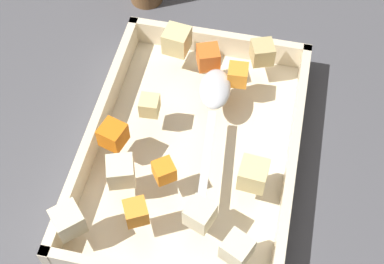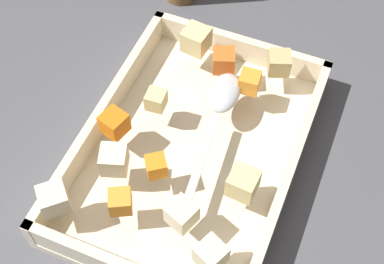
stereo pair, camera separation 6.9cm
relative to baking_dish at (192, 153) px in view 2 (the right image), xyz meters
name	(u,v)px [view 2 (the right image)]	position (x,y,z in m)	size (l,w,h in m)	color
ground_plane	(197,161)	(0.00, -0.01, -0.02)	(4.00, 4.00, 0.00)	#4C4C51
baking_dish	(192,153)	(0.00, 0.00, 0.00)	(0.38, 0.27, 0.05)	beige
carrot_chunk_corner_nw	(250,82)	(0.10, -0.04, 0.05)	(0.03, 0.03, 0.03)	orange
carrot_chunk_near_right	(120,202)	(-0.12, 0.04, 0.05)	(0.03, 0.03, 0.03)	orange
carrot_chunk_corner_ne	(156,166)	(-0.06, 0.02, 0.05)	(0.02, 0.02, 0.02)	orange
carrot_chunk_far_right	(114,123)	(-0.03, 0.09, 0.05)	(0.03, 0.03, 0.03)	orange
carrot_chunk_near_spoon	(224,60)	(0.12, 0.00, 0.05)	(0.03, 0.03, 0.03)	orange
potato_chunk_heap_top	(114,160)	(-0.08, 0.07, 0.06)	(0.03, 0.03, 0.03)	beige
potato_chunk_center	(211,254)	(-0.14, -0.08, 0.05)	(0.03, 0.03, 0.03)	beige
potato_chunk_front_center	(54,199)	(-0.15, 0.11, 0.06)	(0.03, 0.03, 0.03)	beige
potato_chunk_mid_left	(182,214)	(-0.11, -0.03, 0.05)	(0.03, 0.03, 0.03)	beige
potato_chunk_far_left	(196,39)	(0.14, 0.05, 0.06)	(0.03, 0.03, 0.03)	#E0CC89
potato_chunk_near_left	(243,183)	(-0.05, -0.08, 0.06)	(0.03, 0.03, 0.03)	#E0CC89
potato_chunk_under_handle	(156,100)	(0.03, 0.06, 0.05)	(0.02, 0.02, 0.02)	#E0CC89
potato_chunk_corner_se	(279,63)	(0.15, -0.07, 0.05)	(0.03, 0.03, 0.03)	tan
serving_spoon	(221,101)	(0.06, -0.02, 0.05)	(0.22, 0.05, 0.02)	silver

